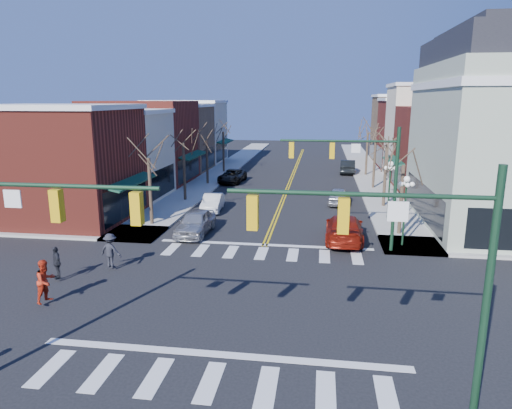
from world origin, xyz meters
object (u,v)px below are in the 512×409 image
at_px(lamppost_midblock, 390,180).
at_px(pedestrian_dark_a, 56,262).
at_px(car_left_far, 232,176).
at_px(car_right_far, 348,167).
at_px(pedestrian_dark_b, 111,250).
at_px(car_left_near, 195,222).
at_px(pedestrian_red_b, 46,281).
at_px(car_right_near, 344,228).
at_px(car_right_mid, 339,196).
at_px(car_left_mid, 213,203).
at_px(lamppost_corner, 405,199).

height_order(lamppost_midblock, pedestrian_dark_a, lamppost_midblock).
relative_size(lamppost_midblock, car_left_far, 0.87).
bearing_deg(car_right_far, pedestrian_dark_b, 70.90).
bearing_deg(lamppost_midblock, car_left_near, -156.72).
bearing_deg(pedestrian_red_b, car_right_far, -4.84).
xyz_separation_m(car_right_near, car_right_mid, (0.00, 10.39, -0.11)).
relative_size(car_left_near, car_left_mid, 1.16).
bearing_deg(car_right_far, car_left_near, 70.55).
bearing_deg(pedestrian_dark_a, car_left_far, 126.77).
height_order(pedestrian_red_b, pedestrian_dark_b, pedestrian_red_b).
distance_m(car_left_mid, pedestrian_red_b, 17.96).
bearing_deg(pedestrian_red_b, car_left_mid, 6.25).
distance_m(car_left_near, car_left_far, 19.18).
bearing_deg(car_left_mid, car_right_mid, 16.51).
xyz_separation_m(car_left_mid, car_left_far, (-0.89, 12.65, 0.02)).
xyz_separation_m(car_right_mid, pedestrian_dark_a, (-14.12, -18.98, 0.24)).
distance_m(car_left_near, pedestrian_dark_a, 9.77).
bearing_deg(car_left_mid, car_left_near, -90.94).
bearing_deg(car_left_mid, car_right_far, 56.26).
relative_size(car_left_mid, car_right_far, 0.82).
xyz_separation_m(lamppost_corner, car_right_near, (-3.40, 0.84, -2.15)).
distance_m(pedestrian_red_b, pedestrian_dark_b, 4.42).
relative_size(car_left_near, pedestrian_red_b, 2.46).
height_order(lamppost_midblock, car_left_mid, lamppost_midblock).
relative_size(lamppost_midblock, car_left_near, 0.93).
distance_m(car_left_near, car_right_near, 9.60).
relative_size(car_right_near, car_right_mid, 1.35).
xyz_separation_m(lamppost_corner, lamppost_midblock, (0.00, 6.50, 0.00)).
distance_m(car_left_near, pedestrian_red_b, 11.73).
height_order(lamppost_corner, car_left_near, lamppost_corner).
height_order(car_right_near, car_right_far, car_right_near).
distance_m(car_left_mid, pedestrian_dark_b, 13.54).
distance_m(lamppost_corner, pedestrian_dark_a, 19.27).
relative_size(lamppost_midblock, car_right_far, 0.88).
xyz_separation_m(lamppost_midblock, car_right_near, (-3.40, -5.66, -2.15)).
bearing_deg(lamppost_midblock, car_right_mid, 125.70).
height_order(lamppost_corner, car_left_far, lamppost_corner).
xyz_separation_m(lamppost_corner, car_left_near, (-13.00, 0.91, -2.17)).
bearing_deg(car_right_mid, car_right_far, -90.09).
xyz_separation_m(car_left_near, pedestrian_red_b, (-3.46, -11.20, 0.30)).
xyz_separation_m(pedestrian_red_b, pedestrian_dark_a, (-1.07, 2.55, -0.15)).
xyz_separation_m(car_left_mid, car_right_mid, (10.00, 3.84, 0.04)).
bearing_deg(car_left_mid, car_left_far, 89.55).
height_order(car_left_near, car_left_far, car_left_near).
height_order(car_left_near, pedestrian_dark_a, pedestrian_dark_a).
relative_size(car_left_near, car_right_far, 0.95).
distance_m(car_left_near, car_left_mid, 6.50).
relative_size(lamppost_midblock, pedestrian_red_b, 2.28).
relative_size(car_left_mid, pedestrian_dark_b, 2.23).
relative_size(car_right_far, pedestrian_dark_b, 2.71).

